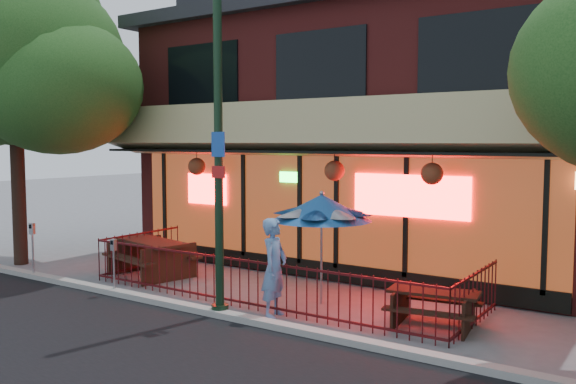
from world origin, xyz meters
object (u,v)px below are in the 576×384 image
parking_meter_far (32,241)px  parking_meter_near (114,257)px  picnic_table_left (152,253)px  street_light (218,147)px  pedestrian (274,268)px  street_tree_left (17,48)px  picnic_table_right (434,303)px  patio_umbrella (322,208)px

parking_meter_far → parking_meter_near: bearing=0.5°
picnic_table_left → street_light: bearing=-24.7°
pedestrian → parking_meter_far: pedestrian is taller
pedestrian → parking_meter_near: size_ratio=1.56×
picnic_table_left → pedestrian: size_ratio=1.27×
street_tree_left → picnic_table_left: 6.49m
parking_meter_near → parking_meter_far: bearing=-179.5°
street_light → pedestrian: bearing=29.3°
street_tree_left → parking_meter_near: size_ratio=6.79×
street_light → picnic_table_right: bearing=22.8°
street_light → parking_meter_far: 6.19m
street_tree_left → pedestrian: size_ratio=4.37×
picnic_table_left → pedestrian: bearing=-14.2°
patio_umbrella → parking_meter_far: (-6.93, -1.82, -1.05)m
picnic_table_left → parking_meter_near: size_ratio=1.97×
picnic_table_right → parking_meter_far: 9.50m
street_light → picnic_table_left: size_ratio=3.00×
picnic_table_left → picnic_table_right: bearing=-0.9°
street_light → patio_umbrella: street_light is taller
pedestrian → street_light: bearing=108.7°
street_tree_left → picnic_table_right: bearing=3.7°
street_tree_left → parking_meter_far: 5.15m
street_light → patio_umbrella: (1.17, 1.74, -1.20)m
street_tree_left → pedestrian: (8.35, -0.29, -4.75)m
street_light → street_tree_left: size_ratio=0.87×
parking_meter_far → street_light: bearing=0.8°
street_tree_left → pedestrian: street_tree_left is taller
patio_umbrella → pedestrian: size_ratio=1.24×
street_tree_left → picnic_table_right: (11.06, 0.72, -5.24)m
street_light → parking_meter_near: 3.73m
picnic_table_right → pedestrian: (-2.70, -1.01, 0.49)m
street_light → parking_meter_near: (-2.90, -0.05, -2.35)m
street_light → picnic_table_right: street_light is taller
street_tree_left → parking_meter_near: (4.56, -0.84, -4.87)m
street_tree_left → picnic_table_right: size_ratio=4.75×
street_tree_left → patio_umbrella: size_ratio=3.53×
picnic_table_left → pedestrian: 4.58m
street_light → patio_umbrella: bearing=56.1°
street_tree_left → picnic_table_right: 12.26m
parking_meter_near → street_light: bearing=1.1°
parking_meter_near → parking_meter_far: (-2.86, -0.02, 0.09)m
picnic_table_right → pedestrian: 2.93m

